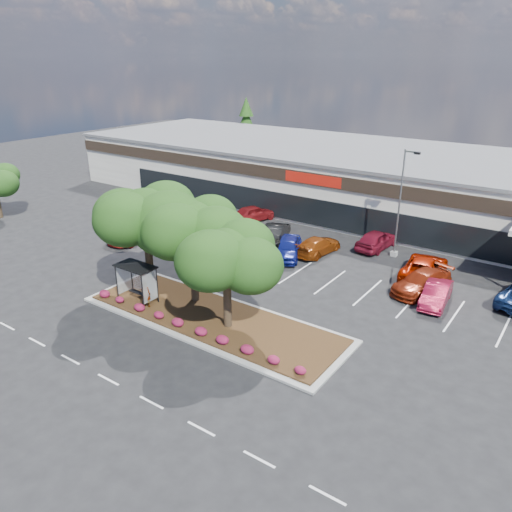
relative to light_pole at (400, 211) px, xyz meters
The scene contains 24 objects.
ground 21.91m from the light_pole, 99.52° to the right, with size 160.00×160.00×0.00m, color black.
retail_store 13.16m from the light_pole, 105.45° to the left, with size 80.40×25.20×6.25m.
landscape_island 18.52m from the light_pole, 107.87° to the right, with size 18.00×6.00×0.26m.
lane_markings 12.10m from the light_pole, 108.88° to the right, with size 33.12×20.06×0.01m.
shrub_row 20.43m from the light_pole, 106.04° to the right, with size 17.00×0.80×0.50m, color maroon, non-canonical shape.
bus_shelter 21.45m from the light_pole, 121.15° to the right, with size 2.75×1.55×2.59m.
island_tree_west 20.36m from the light_pole, 124.62° to the right, with size 7.20×7.20×7.89m, color #1C3711, non-canonical shape.
island_tree_mid 17.96m from the light_pole, 116.67° to the right, with size 6.60×6.60×7.32m, color #1C3711, non-canonical shape.
island_tree_east 18.02m from the light_pole, 103.03° to the right, with size 5.80×5.80×6.50m, color #1C3711, non-canonical shape.
conifer_north_west 41.71m from the light_pole, 143.59° to the left, with size 4.40×4.40×10.00m, color #1C3711.
person_waiting 21.37m from the light_pole, 118.18° to the right, with size 0.67×0.44×1.83m, color #594C47.
light_pole is the anchor object (origin of this frame).
car_0 23.35m from the light_pole, 154.57° to the right, with size 2.60×5.65×1.57m, color maroon.
car_1 17.87m from the light_pole, 152.64° to the right, with size 1.48×4.25×1.40m, color black.
car_2 9.57m from the light_pole, 143.43° to the right, with size 2.01×5.00×1.71m, color navy.
car_3 11.14m from the light_pole, 140.51° to the right, with size 1.93×4.79×1.63m, color black.
car_5 7.49m from the light_pole, 54.14° to the right, with size 2.16×5.32×1.54m, color maroon.
car_6 9.23m from the light_pole, 51.57° to the right, with size 1.53×4.39×1.45m, color maroon.
car_9 15.70m from the light_pole, behind, with size 1.92×4.78×1.63m, color maroon.
car_10 15.22m from the light_pole, 165.88° to the right, with size 2.25×5.54×1.61m, color #7C370E.
car_11 11.05m from the light_pole, 165.74° to the right, with size 1.75×5.01×1.65m, color black.
car_12 7.24m from the light_pole, 150.27° to the right, with size 2.06×5.06×1.47m, color #78310A.
car_13 3.77m from the light_pole, 159.08° to the left, with size 2.00×4.96×1.69m, color maroon.
car_14 5.39m from the light_pole, 41.41° to the right, with size 2.75×5.96×1.66m, color #9F1600.
Camera 1 is at (16.41, -17.30, 15.72)m, focal length 35.00 mm.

